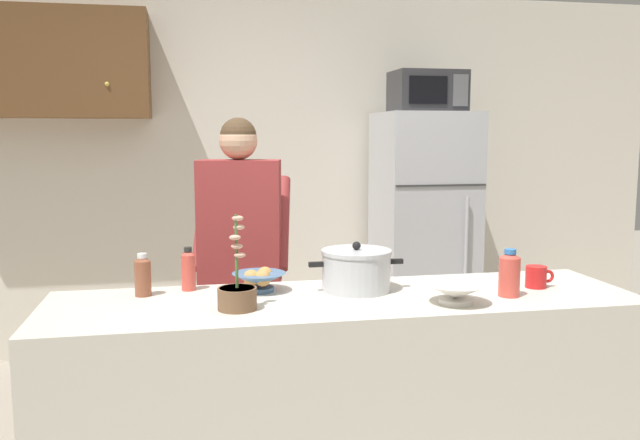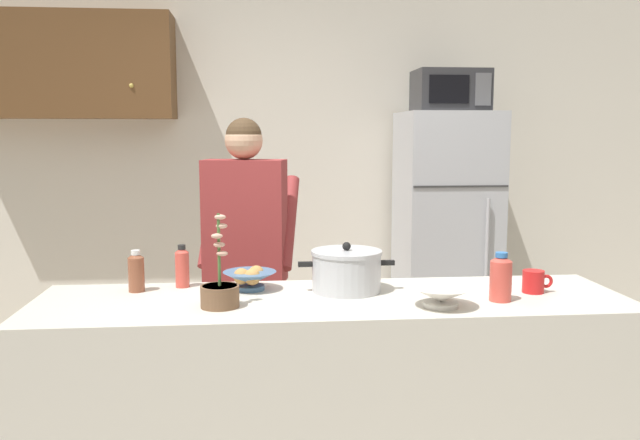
# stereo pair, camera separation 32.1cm
# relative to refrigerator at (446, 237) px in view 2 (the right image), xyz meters

# --- Properties ---
(back_wall_unit) EXTENTS (6.00, 0.48, 2.60)m
(back_wall_unit) POSITION_rel_refrigerator_xyz_m (-1.26, 0.41, 0.55)
(back_wall_unit) COLOR silver
(back_wall_unit) RESTS_ON ground
(kitchen_island) EXTENTS (2.42, 0.68, 0.92)m
(kitchen_island) POSITION_rel_refrigerator_xyz_m (-1.01, -1.85, -0.41)
(kitchen_island) COLOR silver
(kitchen_island) RESTS_ON ground
(refrigerator) EXTENTS (0.64, 0.68, 1.74)m
(refrigerator) POSITION_rel_refrigerator_xyz_m (0.00, 0.00, 0.00)
(refrigerator) COLOR #B7BABF
(refrigerator) RESTS_ON ground
(microwave) EXTENTS (0.48, 0.37, 0.28)m
(microwave) POSITION_rel_refrigerator_xyz_m (0.00, -0.02, 1.01)
(microwave) COLOR #2D2D30
(microwave) RESTS_ON refrigerator
(person_near_pot) EXTENTS (0.57, 0.49, 1.67)m
(person_near_pot) POSITION_rel_refrigerator_xyz_m (-1.38, -1.00, 0.18)
(person_near_pot) COLOR black
(person_near_pot) RESTS_ON ground
(cooking_pot) EXTENTS (0.41, 0.30, 0.21)m
(cooking_pot) POSITION_rel_refrigerator_xyz_m (-0.94, -1.74, 0.14)
(cooking_pot) COLOR silver
(cooking_pot) RESTS_ON kitchen_island
(coffee_mug) EXTENTS (0.13, 0.09, 0.10)m
(coffee_mug) POSITION_rel_refrigerator_xyz_m (-0.15, -1.84, 0.10)
(coffee_mug) COLOR red
(coffee_mug) RESTS_ON kitchen_island
(bread_bowl) EXTENTS (0.23, 0.23, 0.10)m
(bread_bowl) POSITION_rel_refrigerator_xyz_m (-1.35, -1.68, 0.10)
(bread_bowl) COLOR #4C7299
(bread_bowl) RESTS_ON kitchen_island
(empty_bowl) EXTENTS (0.25, 0.25, 0.08)m
(empty_bowl) POSITION_rel_refrigerator_xyz_m (-0.61, -2.03, 0.10)
(empty_bowl) COLOR white
(empty_bowl) RESTS_ON kitchen_island
(bottle_near_edge) EXTENTS (0.07, 0.07, 0.18)m
(bottle_near_edge) POSITION_rel_refrigerator_xyz_m (-1.83, -1.66, 0.14)
(bottle_near_edge) COLOR brown
(bottle_near_edge) RESTS_ON kitchen_island
(bottle_mid_counter) EXTENTS (0.06, 0.06, 0.19)m
(bottle_mid_counter) POSITION_rel_refrigerator_xyz_m (-1.64, -1.60, 0.14)
(bottle_mid_counter) COLOR #D84C3F
(bottle_mid_counter) RESTS_ON kitchen_island
(bottle_far_corner) EXTENTS (0.09, 0.09, 0.20)m
(bottle_far_corner) POSITION_rel_refrigerator_xyz_m (-0.34, -1.96, 0.15)
(bottle_far_corner) COLOR #D84C3F
(bottle_far_corner) RESTS_ON kitchen_island
(potted_orchid) EXTENTS (0.15, 0.15, 0.37)m
(potted_orchid) POSITION_rel_refrigerator_xyz_m (-1.46, -1.95, 0.11)
(potted_orchid) COLOR brown
(potted_orchid) RESTS_ON kitchen_island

